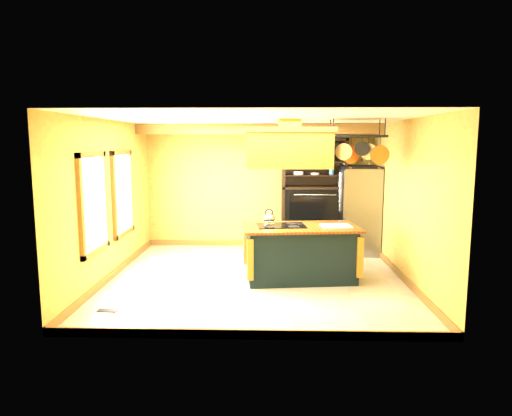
{
  "coord_description": "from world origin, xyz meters",
  "views": [
    {
      "loc": [
        0.21,
        -7.63,
        2.32
      ],
      "look_at": [
        -0.02,
        0.3,
        1.18
      ],
      "focal_mm": 32.0,
      "sensor_mm": 36.0,
      "label": 1
    }
  ],
  "objects_px": {
    "kitchen_island": "(300,252)",
    "hutch": "(313,207)",
    "range_hood": "(289,147)",
    "refrigerator": "(358,212)",
    "pot_rack": "(357,144)"
  },
  "relations": [
    {
      "from": "range_hood",
      "to": "refrigerator",
      "type": "distance_m",
      "value": 2.83
    },
    {
      "from": "kitchen_island",
      "to": "pot_rack",
      "type": "height_order",
      "value": "pot_rack"
    },
    {
      "from": "range_hood",
      "to": "pot_rack",
      "type": "distance_m",
      "value": 1.11
    },
    {
      "from": "kitchen_island",
      "to": "hutch",
      "type": "height_order",
      "value": "hutch"
    },
    {
      "from": "refrigerator",
      "to": "range_hood",
      "type": "bearing_deg",
      "value": -128.69
    },
    {
      "from": "pot_rack",
      "to": "hutch",
      "type": "xyz_separation_m",
      "value": [
        -0.49,
        2.27,
        -1.37
      ]
    },
    {
      "from": "range_hood",
      "to": "hutch",
      "type": "relative_size",
      "value": 0.6
    },
    {
      "from": "hutch",
      "to": "range_hood",
      "type": "bearing_deg",
      "value": -105.41
    },
    {
      "from": "range_hood",
      "to": "refrigerator",
      "type": "bearing_deg",
      "value": 51.31
    },
    {
      "from": "kitchen_island",
      "to": "pot_rack",
      "type": "distance_m",
      "value": 2.04
    },
    {
      "from": "range_hood",
      "to": "refrigerator",
      "type": "xyz_separation_m",
      "value": [
        1.55,
        1.93,
        -1.38
      ]
    },
    {
      "from": "pot_rack",
      "to": "refrigerator",
      "type": "bearing_deg",
      "value": 77.32
    },
    {
      "from": "pot_rack",
      "to": "refrigerator",
      "type": "xyz_separation_m",
      "value": [
        0.43,
        1.93,
        -1.42
      ]
    },
    {
      "from": "kitchen_island",
      "to": "range_hood",
      "type": "bearing_deg",
      "value": 173.73
    },
    {
      "from": "kitchen_island",
      "to": "refrigerator",
      "type": "xyz_separation_m",
      "value": [
        1.35,
        1.93,
        0.41
      ]
    }
  ]
}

